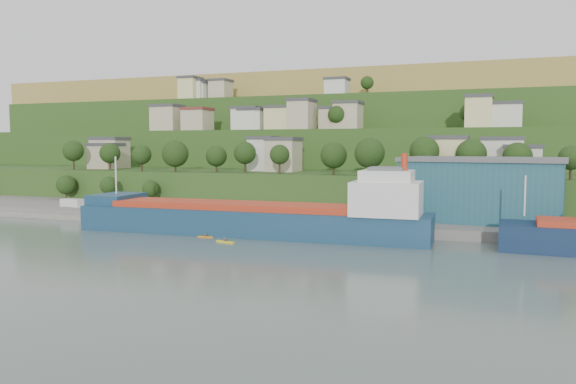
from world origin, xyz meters
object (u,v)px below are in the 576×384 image
at_px(warehouse, 482,189).
at_px(caravan, 72,204).
at_px(cargo_ship_near, 259,220).
at_px(kayak_orange, 206,236).

distance_m(warehouse, caravan, 96.73).
height_order(warehouse, caravan, warehouse).
height_order(cargo_ship_near, warehouse, cargo_ship_near).
xyz_separation_m(warehouse, kayak_orange, (-48.21, -28.00, -8.21)).
relative_size(cargo_ship_near, kayak_orange, 22.66).
xyz_separation_m(warehouse, caravan, (-96.13, -9.03, -5.87)).
bearing_deg(cargo_ship_near, caravan, 164.76).
relative_size(cargo_ship_near, caravan, 11.92).
relative_size(warehouse, caravan, 5.63).
height_order(cargo_ship_near, caravan, cargo_ship_near).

